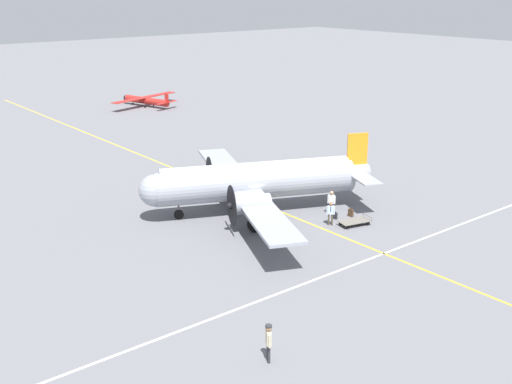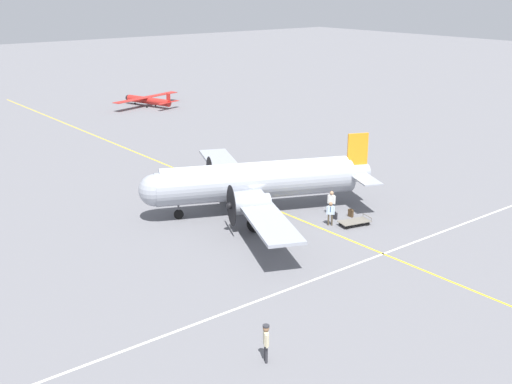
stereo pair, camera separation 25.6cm
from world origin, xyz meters
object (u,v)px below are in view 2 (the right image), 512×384
(passenger_boarding, at_px, (330,211))
(suitcase_near_door, at_px, (351,213))
(airliner_main, at_px, (251,181))
(light_aircraft_distant, at_px, (147,100))
(crew_foreground, at_px, (266,339))
(baggage_cart, at_px, (355,222))
(suitcase_upright_spare, at_px, (335,216))
(ramp_agent, at_px, (331,200))

(passenger_boarding, height_order, suitcase_near_door, passenger_boarding)
(airliner_main, distance_m, light_aircraft_distant, 45.13)
(crew_foreground, distance_m, baggage_cart, 18.06)
(suitcase_upright_spare, height_order, baggage_cart, baggage_cart)
(ramp_agent, bearing_deg, suitcase_near_door, -173.22)
(ramp_agent, xyz_separation_m, baggage_cart, (2.58, -0.27, -0.81))
(passenger_boarding, distance_m, suitcase_near_door, 2.52)
(passenger_boarding, bearing_deg, light_aircraft_distant, -54.98)
(light_aircraft_distant, bearing_deg, suitcase_near_door, 151.78)
(light_aircraft_distant, bearing_deg, baggage_cart, 150.93)
(crew_foreground, bearing_deg, baggage_cart, 150.13)
(crew_foreground, xyz_separation_m, light_aircraft_distant, (-58.26, 26.60, -0.28))
(ramp_agent, distance_m, suitcase_upright_spare, 1.26)
(suitcase_near_door, distance_m, suitcase_upright_spare, 1.29)
(ramp_agent, bearing_deg, airliner_main, 21.65)
(airliner_main, distance_m, crew_foreground, 19.53)
(airliner_main, relative_size, ramp_agent, 11.94)
(airliner_main, xyz_separation_m, suitcase_near_door, (5.16, 5.11, -2.14))
(crew_foreground, distance_m, passenger_boarding, 17.52)
(crew_foreground, bearing_deg, light_aircraft_distant, -175.25)
(light_aircraft_distant, bearing_deg, ramp_agent, 150.56)
(ramp_agent, xyz_separation_m, suitcase_upright_spare, (0.82, -0.45, -0.84))
(crew_foreground, relative_size, ramp_agent, 1.02)
(crew_foreground, relative_size, baggage_cart, 0.77)
(passenger_boarding, height_order, baggage_cart, passenger_boarding)
(crew_foreground, xyz_separation_m, passenger_boarding, (-10.31, 14.16, -0.10))
(suitcase_near_door, xyz_separation_m, baggage_cart, (1.37, -1.05, -0.00))
(light_aircraft_distant, bearing_deg, suitcase_upright_spare, 150.27)
(suitcase_upright_spare, distance_m, baggage_cart, 1.78)
(baggage_cart, bearing_deg, suitcase_upright_spare, -71.06)
(passenger_boarding, relative_size, ramp_agent, 0.95)
(baggage_cart, bearing_deg, passenger_boarding, -25.31)
(crew_foreground, xyz_separation_m, ramp_agent, (-11.84, 15.76, -0.05))
(crew_foreground, relative_size, passenger_boarding, 1.07)
(suitcase_upright_spare, bearing_deg, airliner_main, -140.83)
(airliner_main, relative_size, passenger_boarding, 12.51)
(suitcase_near_door, bearing_deg, passenger_boarding, -82.64)
(suitcase_upright_spare, relative_size, light_aircraft_distant, 0.05)
(crew_foreground, bearing_deg, ramp_agent, 156.19)
(passenger_boarding, bearing_deg, baggage_cart, -169.00)
(suitcase_upright_spare, bearing_deg, passenger_boarding, -58.51)
(crew_foreground, height_order, suitcase_upright_spare, crew_foreground)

